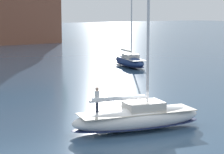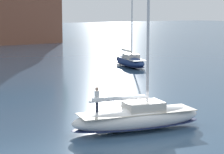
% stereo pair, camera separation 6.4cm
% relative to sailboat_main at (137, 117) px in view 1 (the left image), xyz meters
% --- Properties ---
extents(ground_plane, '(400.00, 400.00, 0.00)m').
position_rel_sailboat_main_xyz_m(ground_plane, '(-0.02, 0.00, -0.84)').
color(ground_plane, '#385675').
extents(sailboat_main, '(9.32, 4.36, 12.36)m').
position_rel_sailboat_main_xyz_m(sailboat_main, '(0.00, 0.00, 0.00)').
color(sailboat_main, silver).
rests_on(sailboat_main, ground).
extents(sailboat_moored_far_slip, '(4.41, 8.95, 11.85)m').
position_rel_sailboat_main_xyz_m(sailboat_moored_far_slip, '(18.07, 26.05, -0.04)').
color(sailboat_moored_far_slip, navy).
rests_on(sailboat_moored_far_slip, ground).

